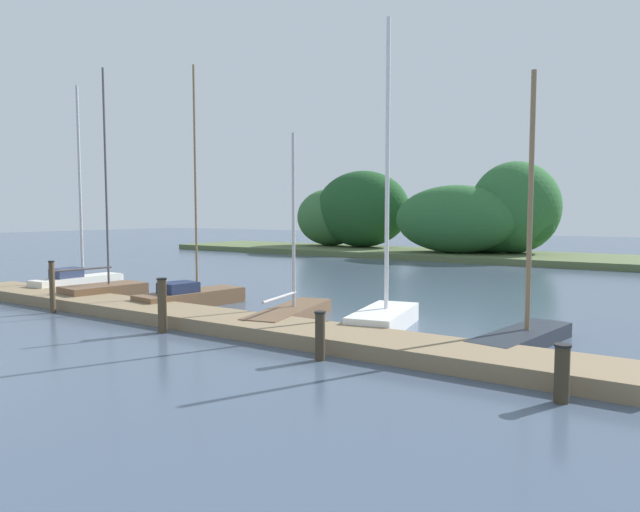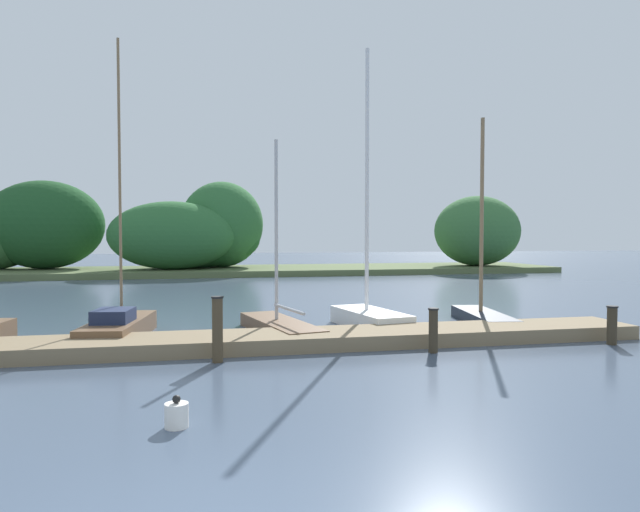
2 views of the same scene
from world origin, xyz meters
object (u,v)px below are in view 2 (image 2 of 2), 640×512
object	(u,v)px
sailboat_5	(482,312)
mooring_piling_2	(217,329)
sailboat_4	(368,312)
mooring_piling_3	(433,330)
channel_buoy_0	(177,415)
sailboat_3	(278,324)
sailboat_2	(120,325)
mooring_piling_4	(612,325)

from	to	relation	value
sailboat_5	mooring_piling_2	distance (m)	8.96
sailboat_4	mooring_piling_3	world-z (taller)	sailboat_4
mooring_piling_3	channel_buoy_0	distance (m)	6.90
sailboat_3	mooring_piling_3	size ratio (longest dim) A/B	5.16
sailboat_4	mooring_piling_2	distance (m)	5.86
sailboat_2	sailboat_3	xyz separation A→B (m)	(4.18, -0.12, -0.10)
mooring_piling_4	channel_buoy_0	distance (m)	11.08
sailboat_2	mooring_piling_4	bearing A→B (deg)	-98.07
mooring_piling_4	sailboat_3	bearing A→B (deg)	157.25
sailboat_2	sailboat_3	world-z (taller)	sailboat_2
sailboat_4	sailboat_5	distance (m)	3.65
sailboat_4	channel_buoy_0	world-z (taller)	sailboat_4
sailboat_4	sailboat_3	bearing A→B (deg)	89.37
sailboat_3	sailboat_5	distance (m)	6.41
sailboat_2	mooring_piling_4	world-z (taller)	sailboat_2
mooring_piling_3	mooring_piling_4	world-z (taller)	mooring_piling_3
sailboat_4	mooring_piling_4	size ratio (longest dim) A/B	8.47
mooring_piling_2	mooring_piling_3	distance (m)	4.92
sailboat_2	sailboat_5	bearing A→B (deg)	-80.24
sailboat_5	mooring_piling_3	distance (m)	4.97
mooring_piling_4	channel_buoy_0	bearing A→B (deg)	-158.89
mooring_piling_3	sailboat_3	bearing A→B (deg)	133.89
sailboat_2	sailboat_4	world-z (taller)	sailboat_4
sailboat_4	sailboat_5	bearing A→B (deg)	-101.39
sailboat_5	mooring_piling_3	world-z (taller)	sailboat_5
sailboat_3	sailboat_2	bearing A→B (deg)	75.80
sailboat_2	sailboat_5	distance (m)	10.58
sailboat_3	mooring_piling_2	bearing A→B (deg)	139.23
mooring_piling_3	channel_buoy_0	size ratio (longest dim) A/B	2.23
sailboat_2	mooring_piling_4	xyz separation A→B (m)	(12.08, -3.43, 0.13)
sailboat_5	channel_buoy_0	xyz separation A→B (m)	(-8.83, -7.78, -0.17)
sailboat_4	sailboat_5	world-z (taller)	sailboat_4
mooring_piling_2	sailboat_3	bearing A→B (deg)	61.85
mooring_piling_2	sailboat_5	bearing A→B (deg)	24.69
mooring_piling_2	mooring_piling_4	world-z (taller)	mooring_piling_2
sailboat_4	mooring_piling_2	world-z (taller)	sailboat_4
sailboat_5	mooring_piling_3	bearing A→B (deg)	148.87
sailboat_3	sailboat_4	distance (m)	2.79
sailboat_2	sailboat_5	world-z (taller)	sailboat_2
sailboat_5	mooring_piling_2	xyz separation A→B (m)	(-8.14, -3.74, 0.36)
sailboat_2	channel_buoy_0	bearing A→B (deg)	-159.00
sailboat_3	mooring_piling_4	distance (m)	8.57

